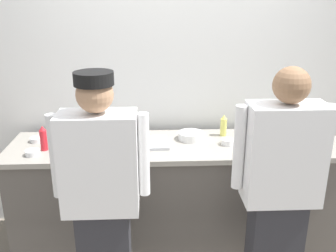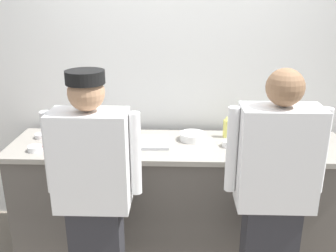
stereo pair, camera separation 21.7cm
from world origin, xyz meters
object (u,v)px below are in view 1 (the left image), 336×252
object	(u,v)px
ramekin_yellow_sauce	(266,148)
ramekin_green_sauce	(33,152)
squeeze_bottle_secondary	(43,139)
ramekin_orange_sauce	(36,139)
squeeze_bottle_primary	(224,126)
plate_stack_front	(191,136)
chef_near_left	(101,195)
ramekin_red_sauce	(228,142)
chefs_knife	(298,142)
mixing_bowl_steel	(82,142)
chef_center	(280,189)
sheet_tray	(140,143)
deli_cup	(251,130)

from	to	relation	value
ramekin_yellow_sauce	ramekin_green_sauce	xyz separation A→B (m)	(-1.75, 0.00, -0.00)
squeeze_bottle_secondary	ramekin_orange_sauce	size ratio (longest dim) A/B	1.94
squeeze_bottle_primary	ramekin_yellow_sauce	distance (m)	0.44
plate_stack_front	ramekin_green_sauce	world-z (taller)	plate_stack_front
chef_near_left	ramekin_red_sauce	size ratio (longest dim) A/B	16.37
ramekin_green_sauce	chefs_knife	xyz separation A→B (m)	(2.05, 0.14, -0.02)
mixing_bowl_steel	ramekin_orange_sauce	bearing A→B (deg)	156.36
chef_near_left	mixing_bowl_steel	distance (m)	0.69
plate_stack_front	ramekin_orange_sauce	world-z (taller)	plate_stack_front
chef_center	ramekin_red_sauce	xyz separation A→B (m)	(-0.20, 0.67, 0.06)
sheet_tray	squeeze_bottle_primary	size ratio (longest dim) A/B	2.46
mixing_bowl_steel	chefs_knife	bearing A→B (deg)	1.58
sheet_tray	deli_cup	world-z (taller)	deli_cup
squeeze_bottle_secondary	chefs_knife	size ratio (longest dim) A/B	0.71
ramekin_red_sauce	chefs_knife	distance (m)	0.57
plate_stack_front	chefs_knife	distance (m)	0.86
chef_center	ramekin_orange_sauce	size ratio (longest dim) A/B	16.49
plate_stack_front	deli_cup	distance (m)	0.51
mixing_bowl_steel	ramekin_yellow_sauce	world-z (taller)	mixing_bowl_steel
ramekin_red_sauce	ramekin_orange_sauce	bearing A→B (deg)	175.05
plate_stack_front	mixing_bowl_steel	world-z (taller)	mixing_bowl_steel
squeeze_bottle_primary	ramekin_red_sauce	bearing A→B (deg)	-90.91
chef_near_left	squeeze_bottle_primary	xyz separation A→B (m)	(0.91, 0.90, 0.12)
sheet_tray	ramekin_red_sauce	world-z (taller)	ramekin_red_sauce
chef_center	squeeze_bottle_primary	world-z (taller)	chef_center
mixing_bowl_steel	squeeze_bottle_secondary	xyz separation A→B (m)	(-0.29, -0.00, 0.03)
ramekin_orange_sauce	ramekin_green_sauce	size ratio (longest dim) A/B	0.92
squeeze_bottle_secondary	chefs_knife	bearing A→B (deg)	1.38
plate_stack_front	squeeze_bottle_secondary	size ratio (longest dim) A/B	1.06
ramekin_green_sauce	chefs_knife	world-z (taller)	ramekin_green_sauce
ramekin_red_sauce	squeeze_bottle_secondary	bearing A→B (deg)	-178.27
ramekin_green_sauce	deli_cup	size ratio (longest dim) A/B	1.04
plate_stack_front	squeeze_bottle_primary	size ratio (longest dim) A/B	1.13
ramekin_orange_sauce	chefs_knife	xyz separation A→B (m)	(2.10, -0.13, -0.01)
chef_near_left	chef_center	world-z (taller)	chef_center
chef_near_left	sheet_tray	distance (m)	0.76
plate_stack_front	ramekin_green_sauce	size ratio (longest dim) A/B	1.88
chef_near_left	ramekin_green_sauce	world-z (taller)	chef_near_left
chef_center	ramekin_red_sauce	bearing A→B (deg)	106.83
ramekin_red_sauce	squeeze_bottle_primary	bearing A→B (deg)	89.09
plate_stack_front	ramekin_orange_sauce	distance (m)	1.25
ramekin_green_sauce	mixing_bowl_steel	bearing A→B (deg)	15.58
plate_stack_front	squeeze_bottle_primary	world-z (taller)	squeeze_bottle_primary
mixing_bowl_steel	ramekin_yellow_sauce	distance (m)	1.40
ramekin_yellow_sauce	ramekin_green_sauce	bearing A→B (deg)	179.97
chef_center	ramekin_red_sauce	world-z (taller)	chef_center
sheet_tray	ramekin_red_sauce	distance (m)	0.69
squeeze_bottle_primary	ramekin_orange_sauce	bearing A→B (deg)	-177.29
sheet_tray	squeeze_bottle_secondary	distance (m)	0.73
ramekin_red_sauce	ramekin_green_sauce	distance (m)	1.48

